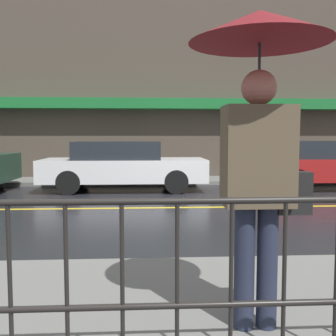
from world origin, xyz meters
The scene contains 8 objects.
ground_plane centered at (0.00, 0.00, 0.00)m, with size 80.00×80.00×0.00m, color black.
sidewalk_near centered at (0.00, -5.07, 0.06)m, with size 28.00×2.57×0.12m.
sidewalk_far centered at (0.00, 4.63, 0.06)m, with size 28.00×1.70×0.12m.
lane_marking centered at (0.00, 0.00, 0.00)m, with size 25.20×0.12×0.01m.
building_storefront centered at (0.00, 5.61, 3.15)m, with size 28.00×0.85×6.37m.
pedestrian centered at (-0.25, -5.44, 1.79)m, with size 0.98×0.98×2.23m.
car_white centered at (-1.68, 2.77, 0.70)m, with size 4.48×1.73×1.36m.
car_red centered at (4.21, 2.77, 0.71)m, with size 4.18×1.82×1.37m.
Camera 1 is at (-1.04, -8.15, 1.49)m, focal length 42.00 mm.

